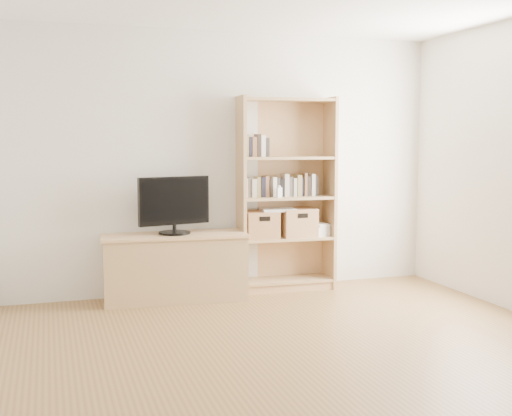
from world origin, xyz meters
name	(u,v)px	position (x,y,z in m)	size (l,w,h in m)	color
floor	(324,373)	(0.00, 0.00, 0.00)	(4.50, 5.00, 0.01)	brown
back_wall	(224,163)	(0.00, 2.50, 1.30)	(4.50, 0.02, 2.60)	silver
tv_stand	(175,268)	(-0.56, 2.25, 0.31)	(1.34, 0.50, 0.61)	tan
bookshelf	(286,194)	(0.61, 2.33, 0.98)	(0.98, 0.35, 1.97)	tan
television	(174,205)	(-0.56, 2.25, 0.92)	(0.71, 0.05, 0.56)	black
books_row_mid	(286,185)	(0.61, 2.35, 1.07)	(0.84, 0.16, 0.23)	#BFAD99
books_row_upper	(265,147)	(0.39, 2.36, 1.46)	(0.38, 0.14, 0.20)	#BFAD99
baby_monitor	(279,193)	(0.50, 2.22, 1.01)	(0.05, 0.03, 0.10)	white
basket_left	(262,225)	(0.35, 2.33, 0.68)	(0.33, 0.27, 0.27)	tan
basket_right	(297,222)	(0.73, 2.31, 0.69)	(0.35, 0.29, 0.29)	tan
laptop	(278,210)	(0.52, 2.31, 0.83)	(0.34, 0.24, 0.03)	white
magazine_stack	(317,230)	(0.95, 2.30, 0.60)	(0.16, 0.23, 0.11)	silver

